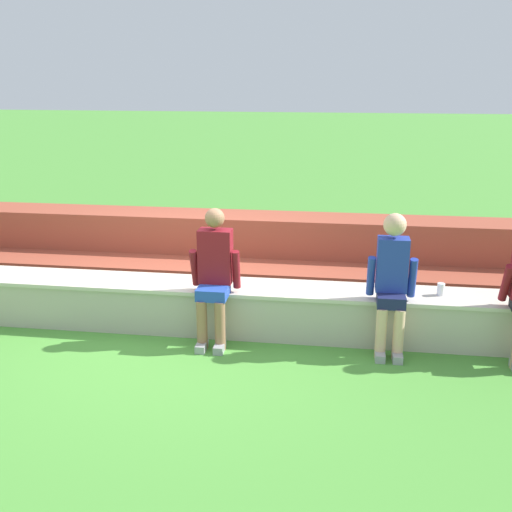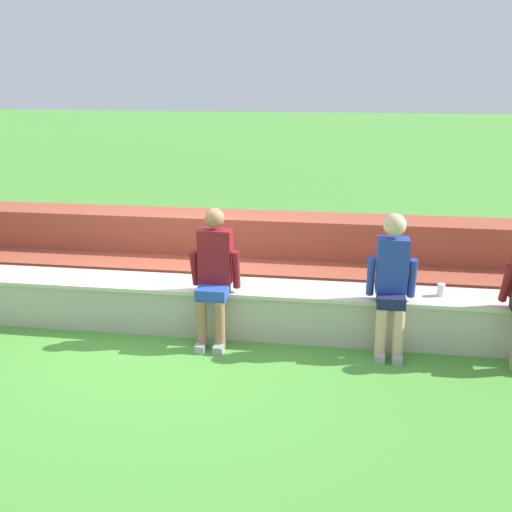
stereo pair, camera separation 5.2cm
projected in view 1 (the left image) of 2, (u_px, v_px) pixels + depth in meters
The scene contains 6 objects.
ground_plane at pixel (174, 337), 6.62m from camera, with size 80.00×80.00×0.00m, color #4C9338.
stone_seating_wall at pixel (180, 304), 6.81m from camera, with size 9.69×0.60×0.53m.
brick_bleachers at pixel (205, 260), 7.96m from camera, with size 11.66×1.27×0.99m.
person_left_of_center at pixel (214, 273), 6.31m from camera, with size 0.53×0.54×1.44m.
person_center at pixel (392, 279), 6.08m from camera, with size 0.49×0.50×1.44m.
plastic_cup_middle at pixel (441, 289), 6.33m from camera, with size 0.08×0.08×0.13m, color white.
Camera 1 is at (1.76, -5.89, 2.76)m, focal length 42.67 mm.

